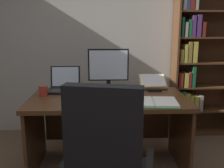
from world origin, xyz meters
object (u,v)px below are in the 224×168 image
(desk, at_px, (108,114))
(monitor, at_px, (108,70))
(keyboard, at_px, (110,101))
(computer_mouse, at_px, (77,100))
(reading_stand_with_book, at_px, (153,82))
(notepad, at_px, (128,97))
(open_binder, at_px, (153,102))
(laptop, at_px, (64,86))
(pen, at_px, (130,96))
(coffee_mug, at_px, (43,91))
(bookshelf, at_px, (199,63))

(desk, bearing_deg, monitor, 87.66)
(desk, height_order, keyboard, keyboard)
(computer_mouse, distance_m, reading_stand_with_book, 0.93)
(reading_stand_with_book, bearing_deg, monitor, -173.89)
(keyboard, distance_m, notepad, 0.25)
(open_binder, xyz_separation_m, notepad, (-0.21, 0.21, -0.01))
(laptop, xyz_separation_m, pen, (0.68, -0.28, -0.04))
(desk, height_order, open_binder, open_binder)
(monitor, distance_m, laptop, 0.50)
(pen, relative_size, coffee_mug, 1.33)
(bookshelf, xyz_separation_m, monitor, (-1.19, -0.58, 0.01))
(computer_mouse, height_order, pen, computer_mouse)
(pen, bearing_deg, coffee_mug, 175.84)
(monitor, height_order, reading_stand_with_book, monitor)
(laptop, height_order, computer_mouse, laptop)
(notepad, distance_m, coffee_mug, 0.84)
(notepad, bearing_deg, monitor, 124.07)
(reading_stand_with_book, height_order, open_binder, reading_stand_with_book)
(desk, relative_size, bookshelf, 0.80)
(computer_mouse, bearing_deg, reading_stand_with_book, 31.80)
(notepad, bearing_deg, coffee_mug, 175.74)
(reading_stand_with_book, bearing_deg, bookshelf, 37.09)
(bookshelf, bearing_deg, coffee_mug, -156.74)
(laptop, bearing_deg, computer_mouse, -68.84)
(desk, relative_size, reading_stand_with_book, 5.15)
(reading_stand_with_book, xyz_separation_m, notepad, (-0.31, -0.33, -0.07))
(computer_mouse, height_order, open_binder, computer_mouse)
(reading_stand_with_book, distance_m, notepad, 0.45)
(monitor, height_order, pen, monitor)
(pen, bearing_deg, monitor, 126.86)
(desk, xyz_separation_m, pen, (0.21, -0.08, 0.22))
(coffee_mug, bearing_deg, monitor, 17.95)
(monitor, xyz_separation_m, reading_stand_with_book, (0.49, 0.05, -0.15))
(monitor, height_order, open_binder, monitor)
(monitor, height_order, coffee_mug, monitor)
(monitor, distance_m, pen, 0.40)
(laptop, bearing_deg, pen, -22.33)
(monitor, relative_size, coffee_mug, 4.24)
(monitor, height_order, keyboard, monitor)
(keyboard, height_order, pen, keyboard)
(reading_stand_with_book, bearing_deg, coffee_mug, -167.01)
(monitor, relative_size, keyboard, 1.06)
(desk, distance_m, monitor, 0.47)
(reading_stand_with_book, distance_m, pen, 0.44)
(monitor, relative_size, pen, 3.19)
(desk, distance_m, open_binder, 0.54)
(computer_mouse, bearing_deg, coffee_mug, 147.03)
(desk, height_order, coffee_mug, coffee_mug)
(desk, bearing_deg, pen, -20.37)
(notepad, bearing_deg, laptop, 157.06)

